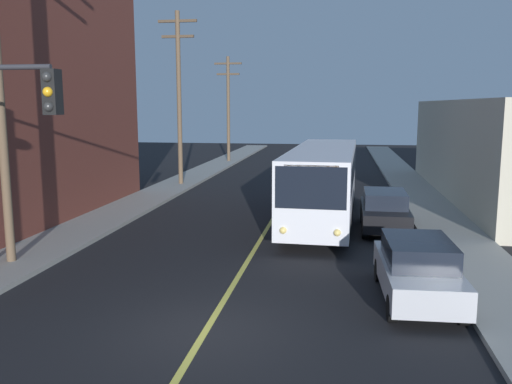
# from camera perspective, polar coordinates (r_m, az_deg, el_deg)

# --- Properties ---
(ground_plane) EXTENTS (120.00, 120.00, 0.00)m
(ground_plane) POSITION_cam_1_polar(r_m,az_deg,el_deg) (12.61, -5.33, -14.36)
(ground_plane) COLOR black
(sidewalk_left) EXTENTS (2.50, 90.00, 0.15)m
(sidewalk_left) POSITION_cam_1_polar(r_m,az_deg,el_deg) (24.02, -16.38, -3.14)
(sidewalk_left) COLOR gray
(sidewalk_left) RESTS_ON ground
(sidewalk_right) EXTENTS (2.50, 90.00, 0.15)m
(sidewalk_right) POSITION_cam_1_polar(r_m,az_deg,el_deg) (22.20, 19.98, -4.31)
(sidewalk_right) COLOR gray
(sidewalk_right) RESTS_ON ground
(lane_stripe_center) EXTENTS (0.16, 60.00, 0.01)m
(lane_stripe_center) POSITION_cam_1_polar(r_m,az_deg,el_deg) (26.83, 2.50, -1.67)
(lane_stripe_center) COLOR #D8CC4C
(lane_stripe_center) RESTS_ON ground
(city_bus) EXTENTS (3.01, 12.23, 3.20)m
(city_bus) POSITION_cam_1_polar(r_m,az_deg,el_deg) (23.73, 7.09, 1.29)
(city_bus) COLOR silver
(city_bus) RESTS_ON ground
(parked_car_silver) EXTENTS (1.95, 4.46, 1.62)m
(parked_car_silver) POSITION_cam_1_polar(r_m,az_deg,el_deg) (14.71, 16.58, -7.76)
(parked_car_silver) COLOR #B7B7BC
(parked_car_silver) RESTS_ON ground
(parked_car_black) EXTENTS (1.87, 4.42, 1.62)m
(parked_car_black) POSITION_cam_1_polar(r_m,az_deg,el_deg) (22.42, 13.35, -1.87)
(parked_car_black) COLOR black
(parked_car_black) RESTS_ON ground
(utility_pole_mid) EXTENTS (2.40, 0.28, 10.47)m
(utility_pole_mid) POSITION_cam_1_polar(r_m,az_deg,el_deg) (34.16, -8.09, 10.49)
(utility_pole_mid) COLOR brown
(utility_pole_mid) RESTS_ON sidewalk_left
(utility_pole_far) EXTENTS (2.40, 0.28, 9.03)m
(utility_pole_far) POSITION_cam_1_polar(r_m,az_deg,el_deg) (48.13, -2.93, 9.24)
(utility_pole_far) COLOR brown
(utility_pole_far) RESTS_ON sidewalk_left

